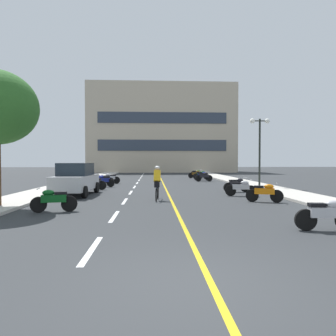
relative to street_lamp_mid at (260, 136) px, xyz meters
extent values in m
plane|color=#2D3033|center=(-7.19, 3.67, -3.74)|extent=(140.00, 140.00, 0.00)
cube|color=#B7B2A8|center=(-14.39, 6.67, -3.68)|extent=(2.40, 72.00, 0.12)
cube|color=#B7B2A8|center=(0.01, 6.67, -3.68)|extent=(2.40, 72.00, 0.12)
cube|color=silver|center=(-9.19, -15.33, -3.74)|extent=(0.14, 2.20, 0.01)
cube|color=silver|center=(-9.19, -11.33, -3.74)|extent=(0.14, 2.20, 0.01)
cube|color=silver|center=(-9.19, -7.33, -3.74)|extent=(0.14, 2.20, 0.01)
cube|color=silver|center=(-9.19, -3.33, -3.74)|extent=(0.14, 2.20, 0.01)
cube|color=silver|center=(-9.19, 0.67, -3.74)|extent=(0.14, 2.20, 0.01)
cube|color=silver|center=(-9.19, 4.67, -3.74)|extent=(0.14, 2.20, 0.01)
cube|color=silver|center=(-9.19, 8.67, -3.74)|extent=(0.14, 2.20, 0.01)
cube|color=silver|center=(-9.19, 12.67, -3.74)|extent=(0.14, 2.20, 0.01)
cube|color=silver|center=(-9.19, 16.67, -3.74)|extent=(0.14, 2.20, 0.01)
cube|color=silver|center=(-9.19, 20.67, -3.74)|extent=(0.14, 2.20, 0.01)
cube|color=silver|center=(-9.19, 24.67, -3.74)|extent=(0.14, 2.20, 0.01)
cube|color=silver|center=(-9.19, 28.67, -3.74)|extent=(0.14, 2.20, 0.01)
cube|color=gold|center=(-6.94, 6.67, -3.74)|extent=(0.12, 66.00, 0.01)
cube|color=#BCAD93|center=(-6.19, 31.78, 3.72)|extent=(24.92, 8.21, 14.92)
cube|color=#2D3847|center=(-6.19, 27.62, 0.74)|extent=(20.93, 0.10, 1.79)
cube|color=#2D3847|center=(-6.19, 27.62, 5.21)|extent=(20.93, 0.10, 1.79)
cylinder|color=black|center=(0.00, 0.00, -1.17)|extent=(0.14, 0.14, 4.89)
cylinder|color=black|center=(0.00, 0.00, 1.12)|extent=(1.10, 0.08, 0.08)
sphere|color=white|center=(-0.55, 0.00, 1.12)|extent=(0.36, 0.36, 0.36)
sphere|color=white|center=(0.55, 0.00, 1.12)|extent=(0.36, 0.36, 0.36)
cylinder|color=black|center=(-12.96, -3.15, -3.42)|extent=(0.25, 0.65, 0.64)
cylinder|color=black|center=(-11.27, -3.22, -3.42)|extent=(0.25, 0.65, 0.64)
cylinder|color=black|center=(-13.08, -5.95, -3.42)|extent=(0.25, 0.65, 0.64)
cylinder|color=black|center=(-11.38, -6.02, -3.42)|extent=(0.25, 0.65, 0.64)
cube|color=#B7B7BC|center=(-12.17, -4.58, -3.02)|extent=(1.87, 4.27, 0.80)
cube|color=#1E2833|center=(-12.17, -4.58, -2.27)|extent=(1.65, 2.26, 0.70)
cylinder|color=black|center=(-3.61, -13.78, -3.44)|extent=(0.61, 0.16, 0.60)
cube|color=#B2B2B7|center=(-3.07, -13.84, -3.22)|extent=(0.92, 0.37, 0.28)
ellipsoid|color=#B2B2B7|center=(-2.87, -13.86, -3.00)|extent=(0.46, 0.28, 0.22)
cube|color=black|center=(-3.31, -13.81, -3.02)|extent=(0.46, 0.28, 0.10)
cylinder|color=black|center=(-12.12, -10.41, -3.44)|extent=(0.61, 0.20, 0.60)
cylinder|color=black|center=(-11.03, -10.22, -3.44)|extent=(0.61, 0.20, 0.60)
cube|color=#0C4C19|center=(-11.57, -10.32, -3.22)|extent=(0.94, 0.43, 0.28)
ellipsoid|color=#0C4C19|center=(-11.77, -10.35, -3.00)|extent=(0.48, 0.31, 0.22)
cube|color=black|center=(-11.33, -10.27, -3.02)|extent=(0.48, 0.31, 0.10)
cylinder|color=silver|center=(-12.12, -10.41, -2.84)|extent=(0.14, 0.60, 0.03)
cylinder|color=black|center=(-2.10, -8.17, -3.44)|extent=(0.60, 0.29, 0.60)
cylinder|color=black|center=(-3.14, -7.81, -3.44)|extent=(0.60, 0.29, 0.60)
cube|color=orange|center=(-2.62, -7.99, -3.22)|extent=(0.94, 0.56, 0.28)
ellipsoid|color=orange|center=(-2.43, -8.06, -3.00)|extent=(0.49, 0.37, 0.22)
cube|color=black|center=(-2.85, -7.91, -3.02)|extent=(0.49, 0.37, 0.10)
cylinder|color=silver|center=(-2.10, -8.17, -2.84)|extent=(0.23, 0.58, 0.03)
cylinder|color=black|center=(-2.48, -5.66, -3.44)|extent=(0.61, 0.22, 0.60)
cylinder|color=black|center=(-3.55, -5.43, -3.44)|extent=(0.61, 0.22, 0.60)
cube|color=#B2B2B7|center=(-3.02, -5.55, -3.22)|extent=(0.94, 0.46, 0.28)
ellipsoid|color=#B2B2B7|center=(-2.82, -5.59, -3.00)|extent=(0.48, 0.32, 0.22)
cube|color=black|center=(-3.26, -5.50, -3.02)|extent=(0.48, 0.32, 0.10)
cylinder|color=silver|center=(-2.48, -5.66, -2.84)|extent=(0.15, 0.59, 0.03)
cylinder|color=black|center=(-2.09, -3.33, -3.44)|extent=(0.61, 0.16, 0.60)
cylinder|color=black|center=(-3.18, -3.45, -3.44)|extent=(0.61, 0.16, 0.60)
cube|color=black|center=(-2.64, -3.39, -3.22)|extent=(0.93, 0.38, 0.28)
ellipsoid|color=black|center=(-2.44, -3.36, -3.00)|extent=(0.46, 0.29, 0.22)
cube|color=black|center=(-2.89, -3.41, -3.02)|extent=(0.46, 0.29, 0.10)
cylinder|color=silver|center=(-2.09, -3.33, -2.84)|extent=(0.10, 0.60, 0.03)
cylinder|color=black|center=(-12.31, -1.20, -3.44)|extent=(0.61, 0.22, 0.60)
cylinder|color=black|center=(-11.23, -1.42, -3.44)|extent=(0.61, 0.22, 0.60)
cube|color=black|center=(-11.77, -1.31, -3.22)|extent=(0.94, 0.46, 0.28)
ellipsoid|color=black|center=(-11.96, -1.27, -3.00)|extent=(0.48, 0.32, 0.22)
cube|color=black|center=(-11.52, -1.36, -3.02)|extent=(0.48, 0.32, 0.10)
cylinder|color=silver|center=(-12.31, -1.20, -2.84)|extent=(0.15, 0.59, 0.03)
cylinder|color=black|center=(-12.02, 1.02, -3.44)|extent=(0.61, 0.25, 0.60)
cylinder|color=black|center=(-10.95, 0.73, -3.44)|extent=(0.61, 0.25, 0.60)
cube|color=navy|center=(-11.48, 0.88, -3.22)|extent=(0.94, 0.51, 0.28)
ellipsoid|color=navy|center=(-11.68, 0.93, -3.00)|extent=(0.49, 0.35, 0.22)
cube|color=black|center=(-11.24, 0.81, -3.02)|extent=(0.49, 0.35, 0.10)
cylinder|color=silver|center=(-12.02, 1.02, -2.84)|extent=(0.19, 0.59, 0.03)
cylinder|color=black|center=(-12.32, 2.59, -3.44)|extent=(0.60, 0.13, 0.60)
cylinder|color=black|center=(-11.22, 2.55, -3.44)|extent=(0.60, 0.13, 0.60)
cube|color=#B2B2B7|center=(-11.77, 2.57, -3.22)|extent=(0.91, 0.32, 0.28)
ellipsoid|color=#B2B2B7|center=(-11.97, 2.58, -3.00)|extent=(0.45, 0.26, 0.22)
cube|color=black|center=(-11.52, 2.56, -3.02)|extent=(0.45, 0.26, 0.10)
cylinder|color=silver|center=(-12.32, 2.59, -2.84)|extent=(0.06, 0.60, 0.03)
cylinder|color=black|center=(-11.97, 4.31, -3.44)|extent=(0.61, 0.24, 0.60)
cylinder|color=black|center=(-10.90, 4.05, -3.44)|extent=(0.61, 0.24, 0.60)
cube|color=#B2B2B7|center=(-11.44, 4.18, -3.22)|extent=(0.94, 0.48, 0.28)
ellipsoid|color=#B2B2B7|center=(-11.63, 4.23, -3.00)|extent=(0.48, 0.34, 0.22)
cube|color=black|center=(-11.19, 4.12, -3.02)|extent=(0.48, 0.34, 0.10)
cylinder|color=silver|center=(-11.97, 4.31, -2.84)|extent=(0.17, 0.59, 0.03)
cylinder|color=black|center=(-2.47, 6.57, -3.44)|extent=(0.61, 0.21, 0.60)
cylinder|color=black|center=(-3.55, 6.37, -3.44)|extent=(0.61, 0.21, 0.60)
cube|color=black|center=(-3.01, 6.47, -3.22)|extent=(0.94, 0.44, 0.28)
ellipsoid|color=black|center=(-2.82, 6.51, -3.00)|extent=(0.48, 0.32, 0.22)
cube|color=black|center=(-3.26, 6.42, -3.02)|extent=(0.48, 0.32, 0.10)
cylinder|color=silver|center=(-2.47, 6.57, -2.84)|extent=(0.14, 0.60, 0.03)
cylinder|color=black|center=(-2.37, 8.07, -3.44)|extent=(0.61, 0.17, 0.60)
cylinder|color=black|center=(-3.46, 7.94, -3.44)|extent=(0.61, 0.17, 0.60)
cube|color=navy|center=(-2.92, 8.00, -3.22)|extent=(0.93, 0.39, 0.28)
ellipsoid|color=navy|center=(-2.72, 8.03, -3.00)|extent=(0.47, 0.29, 0.22)
cube|color=black|center=(-3.17, 7.97, -3.02)|extent=(0.47, 0.29, 0.10)
cylinder|color=silver|center=(-2.37, 8.07, -2.84)|extent=(0.10, 0.60, 0.03)
cylinder|color=black|center=(-2.16, 10.19, -3.44)|extent=(0.61, 0.14, 0.60)
cylinder|color=black|center=(-3.25, 10.12, -3.44)|extent=(0.61, 0.14, 0.60)
cube|color=#0C4C19|center=(-2.71, 10.16, -3.22)|extent=(0.92, 0.34, 0.28)
ellipsoid|color=#0C4C19|center=(-2.51, 10.17, -3.00)|extent=(0.45, 0.27, 0.22)
cube|color=black|center=(-2.96, 10.14, -3.02)|extent=(0.45, 0.27, 0.10)
cylinder|color=silver|center=(-2.16, 10.19, -2.84)|extent=(0.07, 0.60, 0.03)
cylinder|color=black|center=(-2.46, 11.78, -3.44)|extent=(0.61, 0.16, 0.60)
cylinder|color=black|center=(-3.55, 11.89, -3.44)|extent=(0.61, 0.16, 0.60)
cube|color=brown|center=(-3.01, 11.84, -3.22)|extent=(0.92, 0.37, 0.28)
ellipsoid|color=brown|center=(-2.81, 11.82, -3.00)|extent=(0.46, 0.28, 0.22)
cube|color=black|center=(-3.25, 11.86, -3.02)|extent=(0.46, 0.28, 0.10)
cylinder|color=silver|center=(-2.46, 11.78, -2.84)|extent=(0.09, 0.60, 0.03)
cylinder|color=black|center=(-2.11, 13.98, -3.44)|extent=(0.61, 0.23, 0.60)
cylinder|color=black|center=(-3.18, 13.74, -3.44)|extent=(0.61, 0.23, 0.60)
cube|color=#0C4C19|center=(-2.65, 13.86, -3.22)|extent=(0.94, 0.47, 0.28)
ellipsoid|color=#0C4C19|center=(-2.45, 13.91, -3.00)|extent=(0.48, 0.33, 0.22)
cube|color=black|center=(-2.89, 13.81, -3.02)|extent=(0.48, 0.33, 0.10)
cylinder|color=silver|center=(-2.11, 13.98, -2.84)|extent=(0.16, 0.59, 0.03)
torus|color=black|center=(-7.58, -6.50, -3.40)|extent=(0.11, 0.72, 0.72)
torus|color=black|center=(-7.68, -7.55, -3.40)|extent=(0.11, 0.72, 0.72)
cylinder|color=blue|center=(-7.63, -7.05, -3.10)|extent=(0.13, 0.95, 0.04)
cube|color=black|center=(-7.65, -7.20, -2.88)|extent=(0.12, 0.21, 0.06)
cylinder|color=blue|center=(-7.59, -6.60, -2.85)|extent=(0.42, 0.07, 0.03)
cube|color=black|center=(-7.64, -7.15, -2.95)|extent=(0.27, 0.38, 0.28)
cube|color=yellow|center=(-7.63, -7.00, -2.55)|extent=(0.36, 0.48, 0.61)
sphere|color=tan|center=(-7.61, -6.87, -2.20)|extent=(0.20, 0.20, 0.20)
ellipsoid|color=white|center=(-7.61, -6.87, -2.13)|extent=(0.24, 0.26, 0.16)
camera|label=1|loc=(-7.86, -22.00, -1.80)|focal=32.63mm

